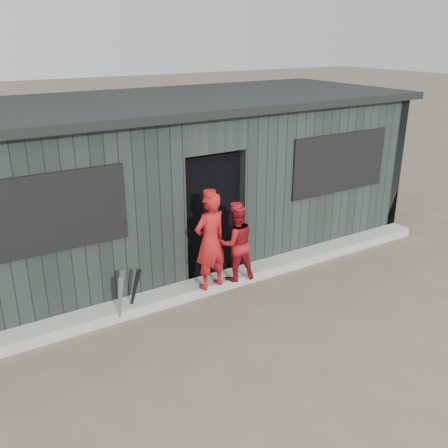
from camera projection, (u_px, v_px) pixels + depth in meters
ground at (301, 344)px, 6.14m from camera, size 80.00×80.00×0.00m
curb at (223, 280)px, 7.56m from camera, size 8.00×0.36×0.15m
bat_left at (120, 300)px, 6.43m from camera, size 0.08×0.24×0.71m
bat_mid at (121, 293)px, 6.59m from camera, size 0.08×0.29×0.74m
bat_right at (134, 291)px, 6.64m from camera, size 0.15×0.34×0.73m
player_red_left at (210, 241)px, 6.97m from camera, size 0.57×0.42×1.43m
player_red_right at (236, 243)px, 7.26m from camera, size 0.64×0.54×1.15m
player_grey_back at (213, 234)px, 7.94m from camera, size 0.68×0.61×1.17m
dugout at (171, 178)px, 8.46m from camera, size 8.30×3.30×2.62m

